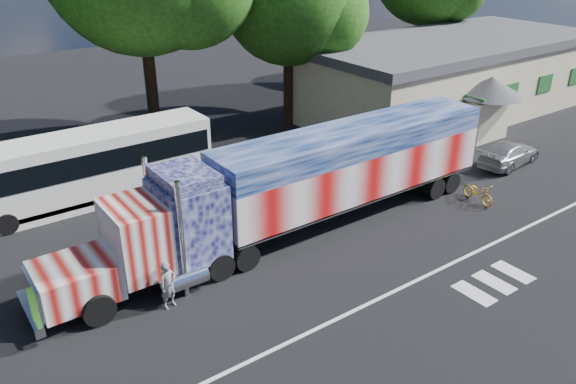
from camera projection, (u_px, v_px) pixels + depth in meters
ground at (331, 260)px, 22.61m from camera, size 100.00×100.00×0.00m
lane_markings at (432, 290)px, 20.75m from camera, size 30.00×2.67×0.01m
semi_truck at (307, 181)px, 23.95m from camera, size 21.31×3.37×4.54m
coach_bus at (93, 166)px, 27.01m from camera, size 11.62×2.71×3.38m
hall_building at (450, 75)px, 39.99m from camera, size 22.40×12.80×5.20m
parked_car at (509, 154)px, 31.48m from camera, size 4.69×2.32×1.31m
woman at (168, 285)px, 19.48m from camera, size 0.75×0.59×1.81m
bicycle at (478, 192)px, 27.23m from camera, size 0.94×1.99×1.00m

